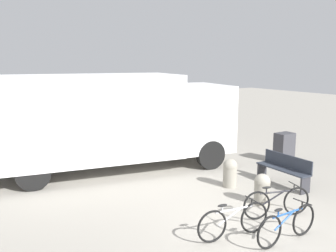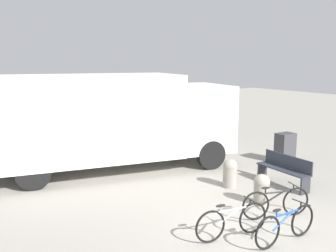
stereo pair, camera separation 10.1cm
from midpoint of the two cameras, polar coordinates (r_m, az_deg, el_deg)
ground_plane at (r=8.42m, az=12.81°, el=-15.09°), size 60.00×60.00×0.00m
delivery_truck at (r=12.13m, az=-9.20°, el=1.24°), size 8.19×3.95×3.09m
park_bench at (r=11.22m, az=17.06°, el=-6.19°), size 0.48×1.73×0.87m
bicycle_near at (r=7.84m, az=9.57°, el=-14.05°), size 1.67×0.44×0.75m
bicycle_middle at (r=7.91m, az=17.32°, el=-14.17°), size 1.68×0.44×0.75m
bicycle_far at (r=8.99m, az=15.91°, el=-11.10°), size 1.62×0.61×0.75m
bollard_near_bench at (r=9.66m, az=13.84°, el=-9.16°), size 0.40×0.40×0.77m
bollard_far_bench at (r=10.74m, az=9.17°, el=-6.91°), size 0.41×0.41×0.81m
utility_box at (r=13.69m, az=17.07°, el=-3.16°), size 0.64×0.45×1.04m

